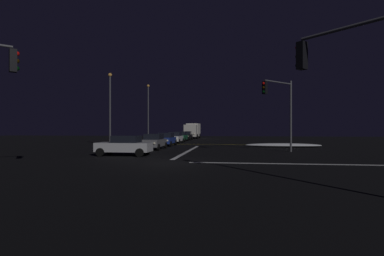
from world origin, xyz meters
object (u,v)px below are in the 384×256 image
(sedan_black, at_px, (186,136))
(box_truck, at_px, (193,130))
(streetlamp_left_far, at_px, (148,108))
(sedan_gray, at_px, (153,141))
(sedan_silver_crossing, at_px, (125,145))
(traffic_signal_se, at_px, (360,71))
(streetlamp_left_near, at_px, (110,104))
(sedan_blue, at_px, (166,139))
(sedan_green, at_px, (181,136))
(sedan_white, at_px, (175,138))
(traffic_signal_ne, at_px, (280,102))

(sedan_black, relative_size, box_truck, 0.52)
(streetlamp_left_far, bearing_deg, sedan_gray, -72.62)
(sedan_silver_crossing, relative_size, streetlamp_left_far, 0.45)
(box_truck, distance_m, traffic_signal_se, 51.60)
(sedan_black, height_order, streetlamp_left_near, streetlamp_left_near)
(box_truck, relative_size, streetlamp_left_far, 0.87)
(traffic_signal_se, bearing_deg, sedan_silver_crossing, 136.10)
(streetlamp_left_near, height_order, streetlamp_left_far, streetlamp_left_far)
(sedan_blue, bearing_deg, streetlamp_left_far, 114.03)
(sedan_gray, height_order, streetlamp_left_near, streetlamp_left_near)
(sedan_silver_crossing, distance_m, streetlamp_left_near, 12.80)
(sedan_silver_crossing, bearing_deg, sedan_green, 89.56)
(sedan_white, bearing_deg, streetlamp_left_near, -125.55)
(traffic_signal_se, relative_size, streetlamp_left_far, 0.61)
(sedan_silver_crossing, relative_size, traffic_signal_ne, 0.67)
(sedan_silver_crossing, height_order, traffic_signal_se, traffic_signal_se)
(sedan_gray, distance_m, traffic_signal_se, 22.56)
(sedan_gray, xyz_separation_m, streetlamp_left_near, (-6.19, 3.78, 4.15))
(sedan_green, bearing_deg, sedan_black, 89.09)
(sedan_white, height_order, streetlamp_left_near, streetlamp_left_near)
(sedan_silver_crossing, distance_m, streetlamp_left_far, 27.68)
(box_truck, height_order, streetlamp_left_near, streetlamp_left_near)
(sedan_white, bearing_deg, sedan_gray, -89.30)
(sedan_blue, relative_size, streetlamp_left_far, 0.45)
(sedan_green, height_order, streetlamp_left_near, streetlamp_left_near)
(traffic_signal_ne, bearing_deg, sedan_black, 115.35)
(sedan_white, bearing_deg, traffic_signal_ne, -50.44)
(sedan_gray, height_order, sedan_blue, same)
(sedan_blue, xyz_separation_m, sedan_green, (-0.21, 11.93, 0.00))
(box_truck, height_order, traffic_signal_se, traffic_signal_se)
(sedan_gray, bearing_deg, traffic_signal_ne, -11.76)
(sedan_green, bearing_deg, sedan_silver_crossing, -90.44)
(sedan_blue, distance_m, streetlamp_left_near, 7.74)
(sedan_black, xyz_separation_m, streetlamp_left_near, (-5.99, -19.54, 4.15))
(traffic_signal_se, bearing_deg, sedan_gray, 122.36)
(box_truck, bearing_deg, traffic_signal_ne, -70.29)
(sedan_silver_crossing, bearing_deg, box_truck, 89.37)
(sedan_gray, height_order, traffic_signal_se, traffic_signal_se)
(streetlamp_left_near, bearing_deg, sedan_gray, -31.43)
(sedan_gray, relative_size, sedan_white, 1.00)
(sedan_black, relative_size, streetlamp_left_near, 0.51)
(traffic_signal_ne, bearing_deg, box_truck, 109.71)
(sedan_white, height_order, streetlamp_left_far, streetlamp_left_far)
(sedan_blue, bearing_deg, sedan_silver_crossing, -91.78)
(sedan_silver_crossing, bearing_deg, streetlamp_left_far, 102.08)
(sedan_green, bearing_deg, streetlamp_left_near, -112.55)
(sedan_black, bearing_deg, sedan_white, -89.71)
(sedan_black, relative_size, streetlamp_left_far, 0.45)
(streetlamp_left_far, bearing_deg, box_truck, 61.92)
(box_truck, distance_m, streetlamp_left_near, 28.35)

